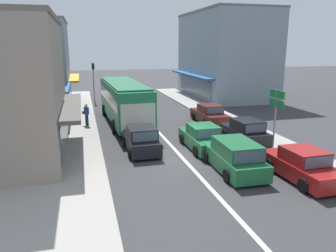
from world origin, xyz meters
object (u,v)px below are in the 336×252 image
object	(u,v)px
wagon_queue_far_back	(234,156)
directional_road_sign	(276,104)
parked_sedan_kerb_third	(210,115)
traffic_light_downstreet	(93,76)
parked_sedan_kerb_front	(302,166)
sedan_adjacent_lane_lead	(203,138)
pedestrian_with_handbag_near	(86,113)
parked_hatchback_kerb_second	(245,132)
city_bus	(124,99)
hatchback_behind_bus_near	(141,140)

from	to	relation	value
wagon_queue_far_back	directional_road_sign	xyz separation A→B (m)	(3.80, 2.59, 1.96)
parked_sedan_kerb_third	traffic_light_downstreet	distance (m)	15.45
wagon_queue_far_back	parked_sedan_kerb_front	distance (m)	3.09
sedan_adjacent_lane_lead	pedestrian_with_handbag_near	bearing A→B (deg)	131.69
parked_sedan_kerb_third	directional_road_sign	distance (m)	7.81
parked_sedan_kerb_third	parked_sedan_kerb_front	bearing A→B (deg)	-90.92
traffic_light_downstreet	pedestrian_with_handbag_near	xyz separation A→B (m)	(-1.06, -11.73, -1.79)
parked_hatchback_kerb_second	wagon_queue_far_back	bearing A→B (deg)	-123.64
wagon_queue_far_back	parked_sedan_kerb_third	xyz separation A→B (m)	(2.74, 10.05, -0.08)
parked_sedan_kerb_front	parked_hatchback_kerb_second	distance (m)	5.97
directional_road_sign	parked_sedan_kerb_front	bearing A→B (deg)	-106.14
parked_sedan_kerb_front	pedestrian_with_handbag_near	world-z (taller)	pedestrian_with_handbag_near
sedan_adjacent_lane_lead	traffic_light_downstreet	size ratio (longest dim) A/B	1.00
parked_sedan_kerb_front	parked_hatchback_kerb_second	size ratio (longest dim) A/B	1.13
city_bus	hatchback_behind_bus_near	bearing A→B (deg)	-90.14
directional_road_sign	hatchback_behind_bus_near	bearing A→B (deg)	169.03
sedan_adjacent_lane_lead	parked_hatchback_kerb_second	distance (m)	3.07
sedan_adjacent_lane_lead	parked_sedan_kerb_front	size ratio (longest dim) A/B	0.99
city_bus	parked_hatchback_kerb_second	bearing A→B (deg)	-48.78
wagon_queue_far_back	parked_hatchback_kerb_second	distance (m)	5.07
hatchback_behind_bus_near	directional_road_sign	xyz separation A→B (m)	(7.64, -1.48, 1.99)
sedan_adjacent_lane_lead	parked_sedan_kerb_third	distance (m)	6.98
wagon_queue_far_back	sedan_adjacent_lane_lead	xyz separation A→B (m)	(-0.22, 3.73, -0.08)
hatchback_behind_bus_near	parked_sedan_kerb_front	xyz separation A→B (m)	(6.39, -5.82, -0.05)
parked_sedan_kerb_third	directional_road_sign	world-z (taller)	directional_road_sign
wagon_queue_far_back	directional_road_sign	bearing A→B (deg)	34.26
parked_hatchback_kerb_second	traffic_light_downstreet	xyz separation A→B (m)	(-8.51, 18.58, 2.15)
parked_sedan_kerb_front	pedestrian_with_handbag_near	xyz separation A→B (m)	(-9.31, 12.81, 0.40)
city_bus	wagon_queue_far_back	xyz separation A→B (m)	(3.82, -11.79, -1.14)
parked_sedan_kerb_front	directional_road_sign	size ratio (longest dim) A/B	1.18
parked_sedan_kerb_third	traffic_light_downstreet	world-z (taller)	traffic_light_downstreet
parked_sedan_kerb_front	directional_road_sign	xyz separation A→B (m)	(1.26, 4.34, 2.04)
directional_road_sign	pedestrian_with_handbag_near	size ratio (longest dim) A/B	2.21
wagon_queue_far_back	sedan_adjacent_lane_lead	world-z (taller)	wagon_queue_far_back
parked_sedan_kerb_front	traffic_light_downstreet	bearing A→B (deg)	108.57
wagon_queue_far_back	parked_sedan_kerb_third	bearing A→B (deg)	74.77
wagon_queue_far_back	parked_hatchback_kerb_second	size ratio (longest dim) A/B	1.21
sedan_adjacent_lane_lead	wagon_queue_far_back	bearing A→B (deg)	-86.56
hatchback_behind_bus_near	sedan_adjacent_lane_lead	size ratio (longest dim) A/B	0.88
city_bus	sedan_adjacent_lane_lead	xyz separation A→B (m)	(3.60, -8.06, -1.22)
pedestrian_with_handbag_near	directional_road_sign	bearing A→B (deg)	-38.75
sedan_adjacent_lane_lead	parked_sedan_kerb_front	world-z (taller)	same
wagon_queue_far_back	pedestrian_with_handbag_near	xyz separation A→B (m)	(-6.76, 11.07, 0.32)
pedestrian_with_handbag_near	hatchback_behind_bus_near	bearing A→B (deg)	-67.34
city_bus	sedan_adjacent_lane_lead	world-z (taller)	city_bus
parked_sedan_kerb_front	directional_road_sign	distance (m)	4.95
hatchback_behind_bus_near	wagon_queue_far_back	bearing A→B (deg)	-46.69
parked_sedan_kerb_third	sedan_adjacent_lane_lead	bearing A→B (deg)	-115.10
city_bus	directional_road_sign	size ratio (longest dim) A/B	3.04
wagon_queue_far_back	parked_sedan_kerb_third	distance (m)	10.42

